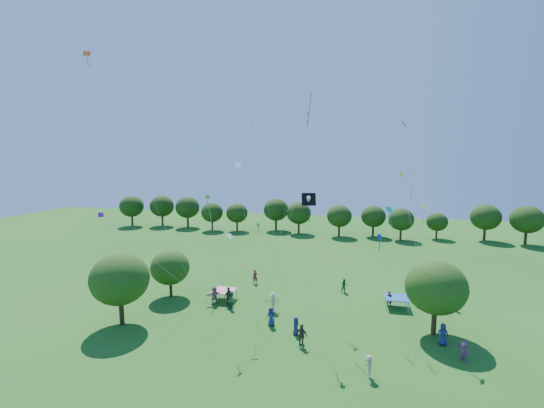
{
  "coord_description": "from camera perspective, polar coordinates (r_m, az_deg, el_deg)",
  "views": [
    {
      "loc": [
        6.65,
        -15.73,
        14.78
      ],
      "look_at": [
        0.0,
        14.0,
        11.0
      ],
      "focal_mm": 24.0,
      "sensor_mm": 36.0,
      "label": 1
    }
  ],
  "objects": [
    {
      "name": "crowd_person_6",
      "position": [
        33.63,
        25.23,
        -18.03
      ],
      "size": [
        0.88,
        0.48,
        1.78
      ],
      "primitive_type": "imported",
      "rotation": [
        0.0,
        0.0,
        3.13
      ],
      "color": "navy",
      "rests_on": "ground"
    },
    {
      "name": "small_kite_8",
      "position": [
        34.18,
        -22.6,
        10.66
      ],
      "size": [
        5.68,
        7.41,
        22.02
      ],
      "color": "#DB490C"
    },
    {
      "name": "crowd_person_1",
      "position": [
        39.58,
        17.91,
        -13.97
      ],
      "size": [
        0.64,
        0.46,
        1.6
      ],
      "primitive_type": "imported",
      "rotation": [
        0.0,
        0.0,
        -0.13
      ],
      "color": "maroon",
      "rests_on": "ground"
    },
    {
      "name": "crowd_person_2",
      "position": [
        42.15,
        11.29,
        -12.47
      ],
      "size": [
        0.86,
        0.65,
        1.55
      ],
      "primitive_type": "imported",
      "rotation": [
        0.0,
        0.0,
        0.35
      ],
      "color": "#275B2A",
      "rests_on": "ground"
    },
    {
      "name": "crowd_person_11",
      "position": [
        32.03,
        27.83,
        -19.66
      ],
      "size": [
        0.99,
        1.58,
        1.6
      ],
      "primitive_type": "imported",
      "rotation": [
        0.0,
        0.0,
        5.05
      ],
      "color": "#A56096",
      "rests_on": "ground"
    },
    {
      "name": "small_kite_2",
      "position": [
        32.4,
        22.57,
        -2.66
      ],
      "size": [
        0.93,
        2.35,
        9.83
      ],
      "color": "yellow"
    },
    {
      "name": "tent_red_stripe",
      "position": [
        39.53,
        -7.52,
        -13.33
      ],
      "size": [
        2.2,
        2.2,
        1.1
      ],
      "color": "red",
      "rests_on": "ground"
    },
    {
      "name": "near_tree_west",
      "position": [
        35.5,
        -22.76,
        -10.79
      ],
      "size": [
        5.11,
        5.11,
        6.53
      ],
      "color": "#422B19",
      "rests_on": "ground"
    },
    {
      "name": "crowd_person_8",
      "position": [
        37.51,
        -6.29,
        -14.75
      ],
      "size": [
        0.64,
        0.93,
        1.73
      ],
      "primitive_type": "imported",
      "rotation": [
        0.0,
        0.0,
        1.34
      ],
      "color": "#285E3A",
      "rests_on": "ground"
    },
    {
      "name": "small_kite_0",
      "position": [
        39.26,
        20.79,
        6.3
      ],
      "size": [
        2.88,
        3.98,
        17.22
      ],
      "color": "red"
    },
    {
      "name": "crowd_person_7",
      "position": [
        41.07,
        26.67,
        -13.65
      ],
      "size": [
        0.64,
        0.68,
        1.54
      ],
      "primitive_type": "imported",
      "rotation": [
        0.0,
        0.0,
        0.94
      ],
      "color": "maroon",
      "rests_on": "ground"
    },
    {
      "name": "small_kite_5",
      "position": [
        36.35,
        -22.08,
        -4.62
      ],
      "size": [
        6.9,
        4.87,
        8.7
      ],
      "color": "#9F1A97"
    },
    {
      "name": "small_kite_12",
      "position": [
        32.16,
        17.26,
        -7.15
      ],
      "size": [
        3.03,
        1.78,
        7.17
      ],
      "color": "#1330C4"
    },
    {
      "name": "small_kite_6",
      "position": [
        34.94,
        -4.8,
        1.88
      ],
      "size": [
        1.78,
        1.11,
        13.12
      ],
      "color": "white"
    },
    {
      "name": "crowd_person_12",
      "position": [
        32.42,
        3.75,
        -18.53
      ],
      "size": [
        0.69,
        0.87,
        1.55
      ],
      "primitive_type": "imported",
      "rotation": [
        0.0,
        0.0,
        1.98
      ],
      "color": "navy",
      "rests_on": "ground"
    },
    {
      "name": "tent_blue",
      "position": [
        39.43,
        18.97,
        -13.73
      ],
      "size": [
        2.2,
        2.2,
        1.1
      ],
      "color": "#1958A2",
      "rests_on": "ground"
    },
    {
      "name": "crowd_person_9",
      "position": [
        27.78,
        14.88,
        -23.41
      ],
      "size": [
        0.64,
        1.11,
        1.59
      ],
      "primitive_type": "imported",
      "rotation": [
        0.0,
        0.0,
        4.89
      ],
      "color": "#A9A387",
      "rests_on": "ground"
    },
    {
      "name": "small_kite_13",
      "position": [
        40.35,
        4.53,
        7.36
      ],
      "size": [
        3.43,
        2.42,
        18.53
      ],
      "color": "#9A1987"
    },
    {
      "name": "near_tree_north",
      "position": [
        40.97,
        -15.7,
        -9.53
      ],
      "size": [
        4.14,
        4.14,
        5.12
      ],
      "color": "#422B19",
      "rests_on": "ground"
    },
    {
      "name": "crowd_person_0",
      "position": [
        33.84,
        -0.14,
        -17.22
      ],
      "size": [
        0.93,
        0.65,
        1.72
      ],
      "primitive_type": "imported",
      "rotation": [
        0.0,
        0.0,
        6.04
      ],
      "color": "navy",
      "rests_on": "ground"
    },
    {
      "name": "small_kite_4",
      "position": [
        44.89,
        -10.38,
        3.36
      ],
      "size": [
        5.59,
        8.05,
        14.63
      ],
      "color": "#168DE2"
    },
    {
      "name": "small_kite_10",
      "position": [
        44.25,
        20.12,
        1.53
      ],
      "size": [
        2.08,
        9.81,
        12.0
      ],
      "color": "yellow"
    },
    {
      "name": "small_kite_7",
      "position": [
        32.38,
        18.39,
        -3.57
      ],
      "size": [
        2.38,
        2.17,
        9.45
      ],
      "color": "#0BB08C"
    },
    {
      "name": "near_tree_east",
      "position": [
        33.98,
        24.32,
        -11.82
      ],
      "size": [
        5.0,
        5.0,
        6.4
      ],
      "color": "#422B19",
      "rests_on": "ground"
    },
    {
      "name": "red_high_kite",
      "position": [
        35.79,
        4.82,
        12.0
      ],
      "size": [
        3.18,
        7.43,
        20.69
      ],
      "color": "red"
    },
    {
      "name": "crowd_person_10",
      "position": [
        38.23,
        -6.8,
        -14.17
      ],
      "size": [
        1.05,
        1.22,
        1.92
      ],
      "primitive_type": "imported",
      "rotation": [
        0.0,
        0.0,
        4.13
      ],
      "color": "#433935",
      "rests_on": "ground"
    },
    {
      "name": "small_kite_3",
      "position": [
        40.81,
        -9.73,
        -1.37
      ],
      "size": [
        2.5,
        2.38,
        9.47
      ],
      "color": "#2B8618"
    },
    {
      "name": "crowd_person_4",
      "position": [
        30.69,
        4.71,
        -19.83
      ],
      "size": [
        1.16,
        0.85,
        1.8
      ],
      "primitive_type": "imported",
      "rotation": [
        0.0,
        0.0,
        2.74
      ],
      "color": "#38322D",
      "rests_on": "ground"
    },
    {
      "name": "small_kite_11",
      "position": [
        42.03,
        -1.56,
        -4.79
      ],
      "size": [
        2.47,
        1.98,
        6.15
      ],
      "color": "#157720"
    },
    {
      "name": "crowd_person_5",
      "position": [
        38.75,
        -9.02,
        -13.97
      ],
      "size": [
        1.72,
        1.59,
        1.85
      ],
      "primitive_type": "imported",
      "rotation": [
        0.0,
        0.0,
        3.84
      ],
      "color": "#A35F83",
      "rests_on": "ground"
    },
    {
      "name": "crowd_person_13",
      "position": [
        44.17,
        -2.66,
        -11.32
      ],
      "size": [
        0.74,
        0.61,
        1.69
      ],
      "primitive_type": "imported",
      "rotation": [
        0.0,
        0.0,
        0.36
      ],
      "color": "maroon",
      "rests_on": "ground"
    },
    {
      "name": "treeline",
      "position": [
        72.44,
        5.83,
        -1.45
      ],
      "size": [
        88.01,
        8.77,
        6.77
      ],
      "color": "#422B19",
      "rests_on": "ground"
    },
    {
      "name": "small_kite_1",
      "position": [
        43.43,
        21.42,
        -1.47
      ],
      "size": [
        0.66,
        8.91,
        10.1
      ],
      "color": "orange"
    },
    {
      "name": "small_kite_9",
      "position": [
        44.46,
        -1.68,
        5.64
      ],
      "size": [
        4.21,
        2.93,
        18.36
      ],
      "color": "#FF2B0D"
    },
    {
      "name": "crowd_person_3",
      "position": [
        36.64,
        0.17,
        -15.13
      ],
      "size": [
        1.32,
        0.82,
        1.87
      ],
      "primitive_type": "imported",
      "rotation": [
        0.0,
        0.0,
        0.23
      ],
      "color": "#C5B09E",
      "rests_on": "ground"
    },
    {
      "name": "pirate_kite",
      "position": [
        29.99,
        5.79,
        0.47
      ],
      "size": [
        1.25,
        0.95,
        10.69
      ],
      "color": "black"
    },
    {
      "name": "small_kite_14",
      "position": [
        30.33,
        -5.6,
        -7.17
      ],
      "size": [
        3.16,
        2.78,
        7.44
      ],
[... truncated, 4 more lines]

